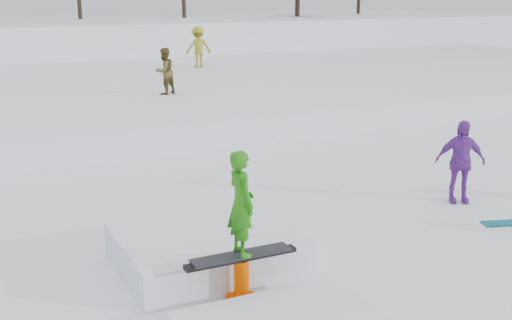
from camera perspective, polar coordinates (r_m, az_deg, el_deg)
name	(u,v)px	position (r m, az deg, el deg)	size (l,w,h in m)	color
ground	(283,262)	(10.11, 2.43, -9.02)	(120.00, 120.00, 0.00)	white
snow_berm	(29,42)	(38.48, -19.51, 9.82)	(60.00, 14.00, 2.40)	white
snow_midrise	(80,92)	(24.79, -15.42, 5.85)	(50.00, 18.00, 0.80)	white
walker_olive	(165,71)	(20.98, -8.14, 7.82)	(0.72, 0.56, 1.49)	brown
walker_ygreen	(198,47)	(28.09, -5.16, 9.96)	(1.13, 0.65, 1.74)	olive
spectator_purple	(460,162)	(13.20, 17.68, -0.14)	(0.97, 0.40, 1.65)	purple
jib_rail_feature	(225,264)	(9.28, -2.80, -9.25)	(2.60, 4.40, 2.11)	white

